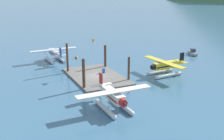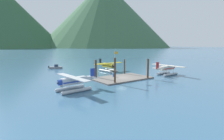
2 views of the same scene
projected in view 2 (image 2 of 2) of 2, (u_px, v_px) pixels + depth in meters
ground_plane at (122, 79)px, 44.58m from camera, size 1200.00×1200.00×0.00m
dock_platform at (122, 78)px, 44.56m from camera, size 14.16×8.68×0.30m
piling_near_left at (115, 71)px, 38.24m from camera, size 0.42×0.42×5.69m
piling_near_right at (148, 69)px, 43.96m from camera, size 0.49×0.49×5.00m
piling_far_left at (96, 69)px, 44.57m from camera, size 0.50×0.50×4.69m
piling_far_right at (124, 67)px, 50.37m from camera, size 0.40×0.40×4.35m
flagpole at (115, 62)px, 42.98m from camera, size 0.95×0.10×6.64m
fuel_drum at (114, 75)px, 45.48m from camera, size 0.62×0.62×0.88m
mooring_buoy at (61, 85)px, 36.62m from camera, size 0.60×0.60×0.60m
mountain_ridge_centre_peak at (104, 15)px, 524.40m from camera, size 376.90×376.90×189.95m
seaplane_yellow_bow_right at (108, 66)px, 56.41m from camera, size 10.48×7.97×3.84m
seaplane_silver_port_aft at (74, 83)px, 32.62m from camera, size 7.97×10.47×3.84m
seaplane_cream_stbd_aft at (167, 69)px, 50.09m from camera, size 7.98×10.41×3.84m
boat_grey_open_north at (56, 67)px, 63.17m from camera, size 4.42×3.35×1.50m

